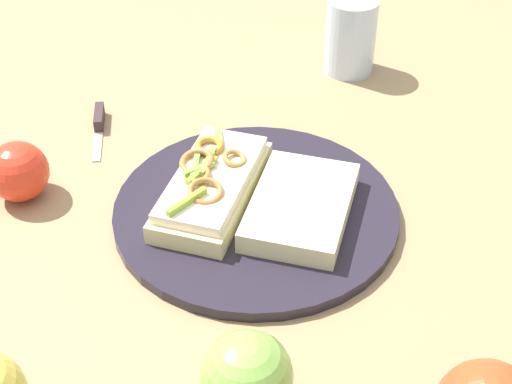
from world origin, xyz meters
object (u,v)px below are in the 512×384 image
at_px(apple_3, 18,171).
at_px(knife, 99,123).
at_px(plate, 256,211).
at_px(apple_4, 246,376).
at_px(drinking_glass, 351,36).
at_px(bread_slice_side, 301,206).
at_px(sandwich, 212,185).

xyz_separation_m(apple_3, knife, (0.10, -0.11, -0.03)).
xyz_separation_m(plate, apple_4, (-0.23, 0.09, 0.03)).
height_order(plate, apple_3, apple_3).
bearing_deg(knife, plate, 43.25).
bearing_deg(drinking_glass, apple_4, 145.53).
relative_size(bread_slice_side, drinking_glass, 1.42).
bearing_deg(bread_slice_side, apple_3, 96.43).
relative_size(sandwich, drinking_glass, 1.84).
xyz_separation_m(plate, sandwich, (0.03, 0.04, 0.02)).
relative_size(plate, knife, 2.87).
distance_m(bread_slice_side, apple_4, 0.24).
distance_m(apple_3, knife, 0.15).
xyz_separation_m(sandwich, knife, (0.20, 0.09, -0.02)).
height_order(apple_3, drinking_glass, drinking_glass).
bearing_deg(drinking_glass, knife, 93.72).
height_order(apple_4, drinking_glass, drinking_glass).
height_order(sandwich, drinking_glass, drinking_glass).
xyz_separation_m(plate, drinking_glass, (0.25, -0.24, 0.05)).
bearing_deg(apple_3, drinking_glass, -74.69).
relative_size(apple_4, drinking_glass, 0.73).
bearing_deg(apple_4, plate, -22.50).
distance_m(bread_slice_side, drinking_glass, 0.35).
bearing_deg(bread_slice_side, sandwich, 88.28).
relative_size(apple_3, drinking_glass, 0.64).
xyz_separation_m(sandwich, apple_4, (-0.26, 0.05, 0.01)).
bearing_deg(bread_slice_side, drinking_glass, 1.54).
distance_m(plate, apple_3, 0.27).
bearing_deg(sandwich, plate, -90.48).
distance_m(plate, drinking_glass, 0.35).
height_order(plate, drinking_glass, drinking_glass).
relative_size(apple_3, apple_4, 0.89).
relative_size(apple_3, knife, 0.63).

